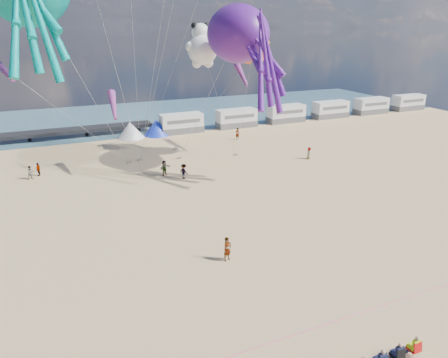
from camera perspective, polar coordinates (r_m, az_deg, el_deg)
ground at (r=27.52m, az=7.62°, el=-13.77°), size 120.00×120.00×0.00m
water at (r=76.79m, az=-13.79°, el=8.56°), size 120.00×120.00×0.00m
motorhome_0 at (r=63.50m, az=-6.10°, el=7.93°), size 6.60×2.50×3.00m
motorhome_1 at (r=66.83m, az=1.78°, el=8.68°), size 6.60×2.50×3.00m
motorhome_2 at (r=71.28m, az=8.82°, el=9.21°), size 6.60×2.50×3.00m
motorhome_3 at (r=76.65m, az=14.97°, el=9.57°), size 6.60×2.50×3.00m
motorhome_4 at (r=82.77m, az=20.27°, el=9.79°), size 6.60×2.50×3.00m
motorhome_5 at (r=89.48m, az=24.81°, el=9.91°), size 6.60×2.50×3.00m
tent_white at (r=61.77m, az=-13.23°, el=6.84°), size 4.00×4.00×2.40m
tent_blue at (r=62.55m, az=-9.61°, el=7.27°), size 4.00×4.00×2.40m
rope_line at (r=24.28m, az=13.95°, el=-19.65°), size 34.00×0.03×0.03m
standing_person at (r=28.58m, az=0.48°, el=-9.97°), size 0.77×0.63×1.81m
beachgoer_0 at (r=51.40m, az=12.05°, el=3.64°), size 0.59×0.66×1.52m
beachgoer_1 at (r=48.27m, az=-25.90°, el=0.83°), size 0.87×0.73×1.52m
beachgoer_2 at (r=43.76m, az=-5.76°, el=1.08°), size 0.94×1.02×1.68m
beachgoer_3 at (r=49.05m, az=-24.99°, el=1.27°), size 0.92×1.12×1.51m
beachgoer_4 at (r=45.13m, az=-8.49°, el=1.58°), size 1.05×0.90×1.69m
beachgoer_5 at (r=59.23m, az=1.92°, el=6.49°), size 1.70×0.68×1.79m
sandbag_a at (r=50.16m, az=-13.39°, el=2.32°), size 0.50×0.35×0.22m
sandbag_b at (r=50.88m, az=-6.34°, el=3.03°), size 0.50×0.35×0.22m
sandbag_c at (r=51.87m, az=1.69°, el=3.50°), size 0.50×0.35×0.22m
sandbag_d at (r=54.84m, az=-6.87°, el=4.32°), size 0.50×0.35×0.22m
sandbag_e at (r=50.96m, az=-11.82°, el=2.74°), size 0.50×0.35×0.22m
kite_octopus_purple at (r=45.43m, az=1.93°, el=20.00°), size 8.10×12.10×12.75m
kite_panda at (r=51.22m, az=-3.10°, el=17.96°), size 5.07×4.86×6.25m
kite_teddy_orange at (r=49.40m, az=4.28°, el=18.40°), size 4.36×4.12×5.88m
windsock_mid at (r=53.19m, az=2.35°, el=15.05°), size 1.97×6.46×6.38m
windsock_right at (r=45.15m, az=-15.53°, el=10.10°), size 1.33×4.62×4.55m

